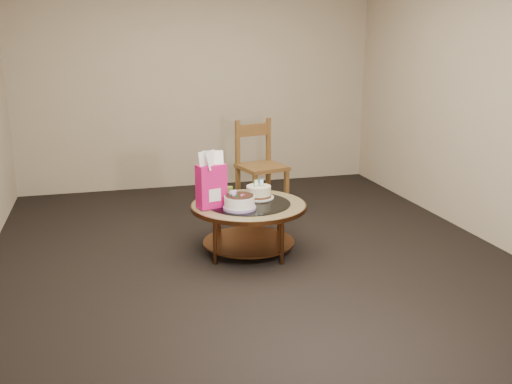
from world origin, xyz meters
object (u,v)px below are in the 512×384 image
object	(u,v)px
coffee_table	(249,212)
cream_cake	(259,192)
gift_bag	(211,180)
decorated_cake	(239,203)
dining_chair	(260,165)

from	to	relation	value
coffee_table	cream_cake	world-z (taller)	cream_cake
gift_bag	decorated_cake	bearing A→B (deg)	-44.16
decorated_cake	gift_bag	distance (m)	0.31
coffee_table	cream_cake	bearing A→B (deg)	47.12
gift_bag	cream_cake	bearing A→B (deg)	3.56
cream_cake	decorated_cake	bearing A→B (deg)	-142.02
coffee_table	cream_cake	xyz separation A→B (m)	(0.13, 0.14, 0.13)
coffee_table	dining_chair	distance (m)	1.33
dining_chair	gift_bag	bearing A→B (deg)	-136.07
dining_chair	cream_cake	bearing A→B (deg)	-120.44
decorated_cake	cream_cake	bearing A→B (deg)	48.52
cream_cake	gift_bag	distance (m)	0.53
decorated_cake	gift_bag	bearing A→B (deg)	151.80
cream_cake	dining_chair	xyz separation A→B (m)	(0.32, 1.10, -0.01)
decorated_cake	dining_chair	xyz separation A→B (m)	(0.57, 1.38, -0.01)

